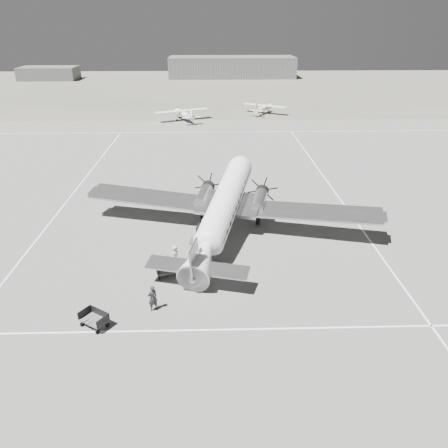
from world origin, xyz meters
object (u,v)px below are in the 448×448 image
Objects in this scene: light_plane_right at (264,109)px; ground_crew at (153,298)px; baggage_cart_near at (166,271)px; ramp_agent at (167,264)px; baggage_cart_far at (94,320)px; light_plane_left at (184,115)px; passenger at (175,255)px; shed_secondary at (49,73)px; hangar_main at (232,67)px; dc3_airliner at (223,210)px.

light_plane_right is 5.05× the size of ground_crew.
baggage_cart_near is 0.92× the size of ramp_agent.
baggage_cart_far is at bearing -8.89° from ground_crew.
passenger is at bearing -111.62° from light_plane_left.
light_plane_right is at bearing 109.10° from baggage_cart_far.
shed_secondary is 132.00m from baggage_cart_near.
hangar_main is at bearing 117.80° from baggage_cart_far.
baggage_cart_far is at bearing 173.29° from ramp_agent.
hangar_main is 2.33× the size of shed_secondary.
hangar_main is at bearing 101.98° from dc3_airliner.
ground_crew is at bearing 59.47° from baggage_cart_far.
baggage_cart_far reaches higher than baggage_cart_near.
light_plane_right is at bearing 62.42° from baggage_cart_near.
dc3_airliner reaches higher than ramp_agent.
baggage_cart_near is at bearing -109.51° from dc3_airliner.
passenger is (49.82, -120.48, -1.20)m from shed_secondary.
shed_secondary is at bearing 48.93° from ramp_agent.
light_plane_right is at bearing 94.92° from dc3_airliner.
light_plane_right reaches higher than ramp_agent.
dc3_airliner is at bearing -92.91° from hangar_main.
hangar_main is 4.35× the size of light_plane_right.
light_plane_right is 65.09m from baggage_cart_near.
baggage_cart_near is 4.35m from ground_crew.
hangar_main is 64.15m from light_plane_right.
light_plane_left is 61.27m from ground_crew.
light_plane_left is 1.12× the size of light_plane_right.
ground_crew is at bearing -99.99° from dc3_airliner.
ramp_agent is at bearing -112.14° from light_plane_left.
ramp_agent is (-14.47, -63.16, -0.12)m from light_plane_right.
light_plane_right is (3.85, -63.99, -2.30)m from hangar_main.
hangar_main is at bearing 55.87° from light_plane_left.
dc3_airliner is 14.75× the size of ground_crew.
baggage_cart_near is 1.01× the size of passenger.
light_plane_right reaches higher than baggage_cart_near.
shed_secondary is 127.69m from dc3_airliner.
ground_crew reaches higher than baggage_cart_near.
ramp_agent is (49.38, -122.15, -1.12)m from shed_secondary.
ramp_agent reaches higher than baggage_cart_far.
hangar_main is 60.22m from shed_secondary.
ramp_agent is at bearing -131.61° from ground_crew.
light_plane_right is 69.39m from ground_crew.
dc3_airliner is 57.67m from light_plane_right.
hangar_main reaches higher than dc3_airliner.
baggage_cart_far is 1.05× the size of ramp_agent.
hangar_main reaches higher than shed_secondary.
ground_crew is (1.30, -61.25, -0.17)m from light_plane_left.
hangar_main reaches higher than light_plane_right.
passenger is (-10.18, -125.48, -2.50)m from hangar_main.
passenger is at bearing -94.64° from hangar_main.
light_plane_left is at bearing 23.51° from passenger.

